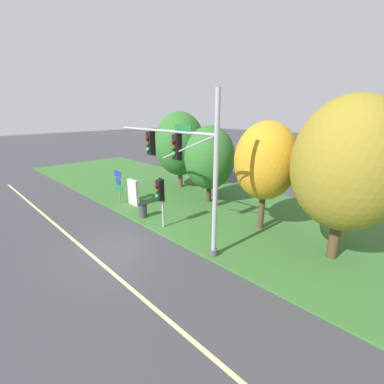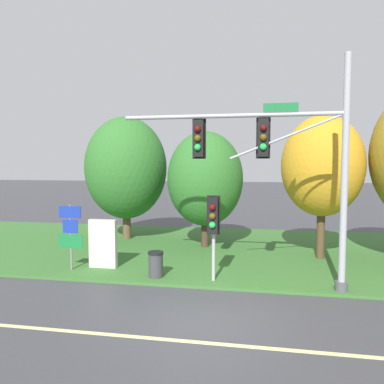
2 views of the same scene
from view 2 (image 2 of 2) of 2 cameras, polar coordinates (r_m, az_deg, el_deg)
ground_plane at (r=10.52m, az=1.13°, el=-19.02°), size 160.00×160.00×0.00m
lane_stripe at (r=9.44m, az=-0.13°, el=-21.83°), size 36.00×0.16×0.01m
grass_verge at (r=18.32m, az=5.34°, el=-8.73°), size 48.00×11.50×0.10m
traffic_signal_mast at (r=12.44m, az=13.48°, el=5.44°), size 7.39×0.49×7.50m
pedestrian_signal_near_kerb at (r=12.81m, az=3.23°, el=-4.33°), size 0.46×0.55×2.99m
route_sign_post at (r=15.12m, az=-18.03°, el=-5.63°), size 0.99×0.08×2.51m
tree_nearest_road at (r=20.57m, az=-10.01°, el=3.59°), size 4.39×4.39×6.61m
tree_left_of_mast at (r=18.29m, az=2.00°, el=1.99°), size 3.69×3.69×5.66m
tree_behind_signpost at (r=16.90m, az=19.25°, el=3.73°), size 3.45×3.45×6.15m
info_kiosk at (r=15.22m, az=-13.42°, el=-7.68°), size 1.10×0.24×1.90m
trash_bin at (r=13.75m, az=-5.55°, el=-10.89°), size 0.56×0.56×0.93m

